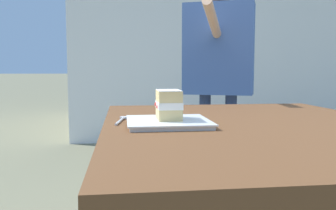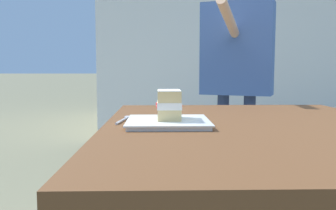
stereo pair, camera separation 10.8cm
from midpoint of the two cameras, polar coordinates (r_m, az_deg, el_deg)
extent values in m
cylinder|color=brown|center=(1.71, -3.31, -13.08)|extent=(0.07, 0.07, 0.68)
cylinder|color=brown|center=(1.88, 23.43, -11.85)|extent=(0.07, 0.07, 0.68)
cube|color=brown|center=(1.15, 16.69, -3.96)|extent=(1.20, 0.95, 0.04)
cube|color=white|center=(1.09, 2.85, -2.89)|extent=(0.24, 0.24, 0.01)
cube|color=white|center=(1.09, 2.85, -2.48)|extent=(0.25, 0.25, 0.00)
cube|color=#E0C17A|center=(1.10, 3.00, -1.43)|extent=(0.11, 0.07, 0.03)
cube|color=white|center=(1.09, 3.01, 0.00)|extent=(0.11, 0.07, 0.02)
sphere|color=red|center=(1.09, 4.83, -0.18)|extent=(0.01, 0.01, 0.01)
sphere|color=red|center=(1.08, 1.25, -0.30)|extent=(0.01, 0.01, 0.01)
sphere|color=red|center=(1.12, 1.13, 0.15)|extent=(0.01, 0.01, 0.01)
cube|color=#E0C17A|center=(1.09, 3.01, 1.44)|extent=(0.11, 0.07, 0.03)
cube|color=white|center=(1.09, 3.02, 2.35)|extent=(0.11, 0.07, 0.00)
cylinder|color=silver|center=(1.16, -4.69, -2.50)|extent=(0.14, 0.03, 0.01)
cube|color=silver|center=(1.24, -3.85, -1.95)|extent=(0.03, 0.03, 0.01)
cylinder|color=navy|center=(2.21, 10.09, -8.00)|extent=(0.07, 0.07, 0.75)
cylinder|color=navy|center=(2.18, 14.13, -8.24)|extent=(0.07, 0.07, 0.75)
cube|color=#42609E|center=(2.13, 12.46, 8.72)|extent=(0.32, 0.44, 0.53)
cylinder|color=#DBA884|center=(1.93, 11.47, 13.01)|extent=(0.41, 0.21, 0.20)
cube|color=silver|center=(6.17, 9.11, 12.75)|extent=(3.36, 3.61, 3.32)
camera|label=1|loc=(0.05, -87.14, 0.28)|focal=38.19mm
camera|label=2|loc=(0.05, 92.86, -0.28)|focal=38.19mm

